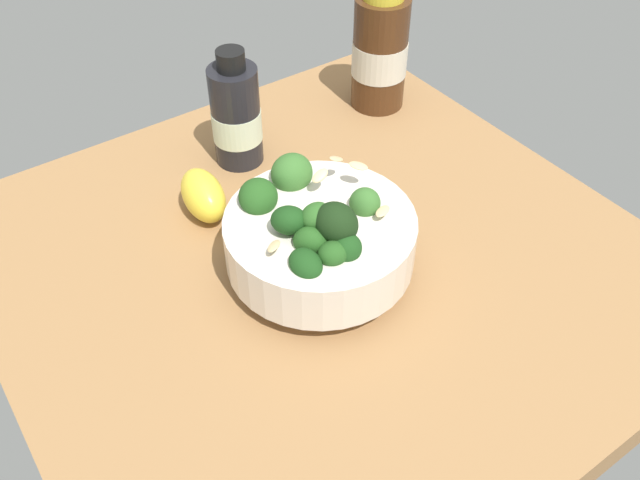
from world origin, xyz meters
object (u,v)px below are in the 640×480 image
object	(u,v)px
bowl_of_broccoli	(318,236)
lemon_wedge	(203,195)
bottle_tall	(380,51)
bottle_short	(236,116)

from	to	relation	value
bowl_of_broccoli	lemon_wedge	bearing A→B (deg)	109.45
bottle_tall	bottle_short	bearing A→B (deg)	-179.27
lemon_wedge	bottle_short	size ratio (longest dim) A/B	0.54
lemon_wedge	bottle_short	bearing A→B (deg)	38.27
lemon_wedge	bottle_tall	size ratio (longest dim) A/B	0.46
bowl_of_broccoli	bottle_short	world-z (taller)	bottle_short
lemon_wedge	bottle_tall	bearing A→B (deg)	12.85
lemon_wedge	bottle_tall	xyz separation A→B (cm)	(27.76, 6.33, 4.72)
bowl_of_broccoli	bottle_tall	xyz separation A→B (cm)	(22.97, 19.91, 2.61)
bottle_tall	bottle_short	size ratio (longest dim) A/B	1.15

